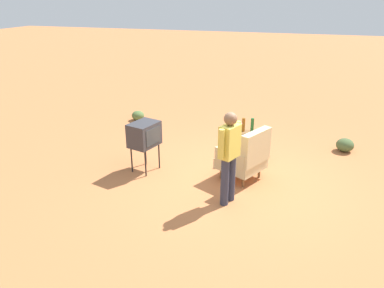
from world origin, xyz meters
TOP-DOWN VIEW (x-y plane):
  - ground_plane at (0.00, 0.00)m, footprint 60.00×60.00m
  - armchair at (-0.21, 0.12)m, footprint 1.02×1.03m
  - side_table at (-1.12, 0.01)m, footprint 0.56×0.56m
  - tv_on_stand at (-0.00, -1.89)m, footprint 0.69×0.58m
  - person_standing at (0.72, -0.02)m, footprint 0.54×0.33m
  - bottle_tall_amber at (-1.28, -0.13)m, footprint 0.07×0.07m
  - bottle_wine_green at (-1.27, 0.06)m, footprint 0.07×0.07m
  - flower_vase at (-1.04, -0.17)m, footprint 0.14×0.10m
  - shrub_near at (-2.90, -3.45)m, footprint 0.36×0.36m
  - shrub_far at (-2.30, 2.08)m, footprint 0.40×0.40m

SIDE VIEW (x-z plane):
  - ground_plane at x=0.00m, z-range 0.00..0.00m
  - shrub_near at x=-2.90m, z-range 0.00..0.28m
  - shrub_far at x=-2.30m, z-range 0.00..0.31m
  - armchair at x=-0.21m, z-range -0.03..1.03m
  - side_table at x=-1.12m, z-range 0.21..0.82m
  - flower_vase at x=-1.04m, z-range 0.62..0.88m
  - bottle_tall_amber at x=-1.28m, z-range 0.60..0.90m
  - bottle_wine_green at x=-1.27m, z-range 0.60..0.92m
  - tv_on_stand at x=0.00m, z-range 0.27..1.30m
  - person_standing at x=0.72m, z-range 0.12..1.76m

